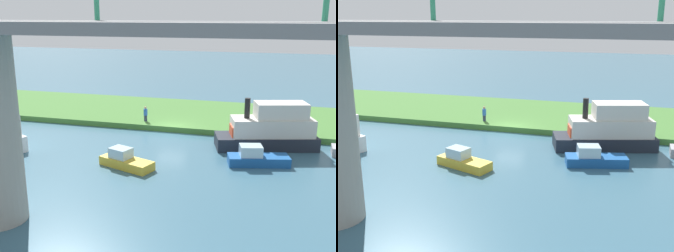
# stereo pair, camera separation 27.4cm
# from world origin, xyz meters

# --- Properties ---
(ground_plane) EXTENTS (160.00, 160.00, 0.00)m
(ground_plane) POSITION_xyz_m (0.00, 0.00, 0.00)
(ground_plane) COLOR #386075
(grassy_bank) EXTENTS (80.00, 12.00, 0.50)m
(grassy_bank) POSITION_xyz_m (0.00, -6.00, 0.25)
(grassy_bank) COLOR #427533
(grassy_bank) RESTS_ON ground
(person_on_bank) EXTENTS (0.36, 0.36, 1.39)m
(person_on_bank) POSITION_xyz_m (2.83, -1.33, 1.20)
(person_on_bank) COLOR #2D334C
(person_on_bank) RESTS_ON grassy_bank
(mooring_post) EXTENTS (0.20, 0.20, 0.74)m
(mooring_post) POSITION_xyz_m (-8.04, -0.84, 0.87)
(mooring_post) COLOR brown
(mooring_post) RESTS_ON grassy_bank
(skiff_small) EXTENTS (8.12, 4.62, 3.94)m
(skiff_small) POSITION_xyz_m (-8.45, 2.01, 1.46)
(skiff_small) COLOR #1E232D
(skiff_small) RESTS_ON ground
(houseboat_blue) EXTENTS (4.41, 2.48, 1.39)m
(houseboat_blue) POSITION_xyz_m (-7.79, 6.05, 0.50)
(houseboat_blue) COLOR #195199
(houseboat_blue) RESTS_ON ground
(pontoon_yellow) EXTENTS (4.11, 2.59, 1.29)m
(pontoon_yellow) POSITION_xyz_m (0.79, 8.94, 0.46)
(pontoon_yellow) COLOR gold
(pontoon_yellow) RESTS_ON ground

